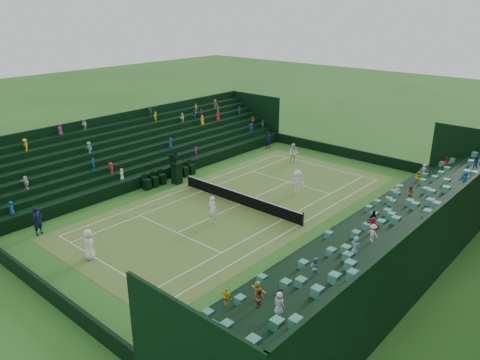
{
  "coord_description": "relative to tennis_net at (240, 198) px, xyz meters",
  "views": [
    {
      "loc": [
        21.77,
        -24.72,
        14.42
      ],
      "look_at": [
        0.0,
        0.0,
        2.0
      ],
      "focal_mm": 35.0,
      "sensor_mm": 36.0,
      "label": 1
    }
  ],
  "objects": [
    {
      "name": "line_judge_south",
      "position": [
        -6.77,
        -12.59,
        0.48
      ],
      "size": [
        0.66,
        0.84,
        2.01
      ],
      "primitive_type": "imported",
      "rotation": [
        0.0,
        0.0,
        1.85
      ],
      "color": "black",
      "rests_on": "ground"
    },
    {
      "name": "perimeter_wall_north",
      "position": [
        0.0,
        15.88,
        -0.03
      ],
      "size": [
        17.17,
        0.2,
        1.0
      ],
      "primitive_type": "cube",
      "color": "black",
      "rests_on": "ground"
    },
    {
      "name": "player_near_east",
      "position": [
        0.63,
        -3.62,
        0.46
      ],
      "size": [
        0.78,
        0.57,
        1.97
      ],
      "primitive_type": "imported",
      "rotation": [
        0.0,
        0.0,
        3.29
      ],
      "color": "white",
      "rests_on": "ground"
    },
    {
      "name": "court_surface",
      "position": [
        0.0,
        0.0,
        -0.52
      ],
      "size": [
        12.97,
        26.77,
        0.01
      ],
      "primitive_type": "cube",
      "color": "#367B29",
      "rests_on": "ground"
    },
    {
      "name": "player_far_west",
      "position": [
        -2.78,
        10.95,
        0.43
      ],
      "size": [
        1.11,
        0.98,
        1.92
      ],
      "primitive_type": "imported",
      "rotation": [
        0.0,
        0.0,
        0.32
      ],
      "color": "white",
      "rests_on": "ground"
    },
    {
      "name": "perimeter_wall_west",
      "position": [
        -8.48,
        0.0,
        -0.03
      ],
      "size": [
        0.2,
        31.77,
        1.0
      ],
      "primitive_type": "cube",
      "color": "black",
      "rests_on": "ground"
    },
    {
      "name": "ground",
      "position": [
        0.0,
        0.0,
        -0.53
      ],
      "size": [
        160.0,
        160.0,
        0.0
      ],
      "primitive_type": "plane",
      "color": "#295E1D",
      "rests_on": "ground"
    },
    {
      "name": "player_far_east",
      "position": [
        1.89,
        4.88,
        0.43
      ],
      "size": [
        1.43,
        1.24,
        1.92
      ],
      "primitive_type": "imported",
      "rotation": [
        0.0,
        0.0,
        0.53
      ],
      "color": "white",
      "rests_on": "ground"
    },
    {
      "name": "player_near_west",
      "position": [
        -1.38,
        -12.12,
        0.44
      ],
      "size": [
        1.04,
        0.78,
        1.94
      ],
      "primitive_type": "imported",
      "rotation": [
        0.0,
        0.0,
        2.96
      ],
      "color": "white",
      "rests_on": "ground"
    },
    {
      "name": "tennis_net",
      "position": [
        0.0,
        0.0,
        0.0
      ],
      "size": [
        11.67,
        0.1,
        1.06
      ],
      "color": "black",
      "rests_on": "ground"
    },
    {
      "name": "umpire_chair",
      "position": [
        -7.08,
        -0.16,
        0.69
      ],
      "size": [
        0.9,
        0.9,
        2.84
      ],
      "color": "black",
      "rests_on": "ground"
    },
    {
      "name": "north_grandstand",
      "position": [
        12.66,
        0.0,
        1.02
      ],
      "size": [
        6.6,
        32.0,
        4.9
      ],
      "color": "black",
      "rests_on": "ground"
    },
    {
      "name": "perimeter_wall_south",
      "position": [
        0.0,
        -15.88,
        -0.03
      ],
      "size": [
        17.17,
        0.2,
        1.0
      ],
      "primitive_type": "cube",
      "color": "black",
      "rests_on": "ground"
    },
    {
      "name": "courtside_chairs",
      "position": [
        -7.86,
        -0.26,
        -0.04
      ],
      "size": [
        0.59,
        5.56,
        1.28
      ],
      "color": "black",
      "rests_on": "ground"
    },
    {
      "name": "perimeter_wall_east",
      "position": [
        8.48,
        0.0,
        -0.03
      ],
      "size": [
        0.2,
        31.77,
        1.0
      ],
      "primitive_type": "cube",
      "color": "black",
      "rests_on": "ground"
    },
    {
      "name": "south_grandstand",
      "position": [
        -12.66,
        0.0,
        1.02
      ],
      "size": [
        6.6,
        32.0,
        4.9
      ],
      "color": "black",
      "rests_on": "ground"
    },
    {
      "name": "line_judge_north",
      "position": [
        -7.55,
        13.07,
        0.38
      ],
      "size": [
        0.67,
        0.78,
        1.82
      ],
      "primitive_type": "imported",
      "rotation": [
        0.0,
        0.0,
        1.16
      ],
      "color": "black",
      "rests_on": "ground"
    }
  ]
}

